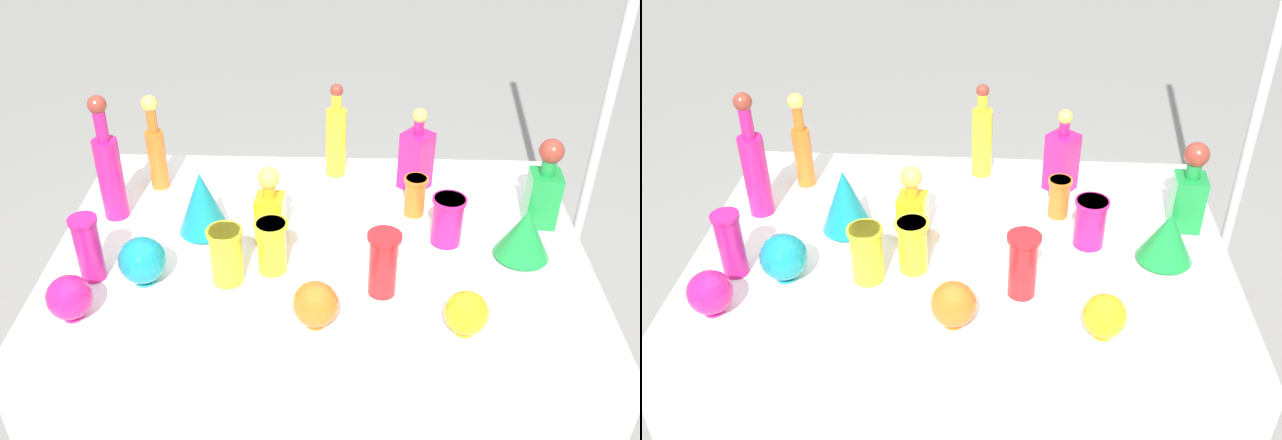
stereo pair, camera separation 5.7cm
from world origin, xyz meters
TOP-DOWN VIEW (x-y plane):
  - ground_plane at (0.00, 0.00)m, footprint 40.00×40.00m
  - display_table at (0.00, -0.03)m, footprint 1.69×1.16m
  - tall_bottle_0 at (-0.59, 0.35)m, footprint 0.07×0.07m
  - tall_bottle_1 at (-0.70, 0.16)m, footprint 0.08×0.08m
  - tall_bottle_2 at (0.04, 0.46)m, footprint 0.08×0.08m
  - square_decanter_0 at (0.33, 0.37)m, footprint 0.13×0.13m
  - square_decanter_1 at (-0.16, 0.04)m, footprint 0.10×0.10m
  - square_decanter_2 at (0.73, 0.16)m, footprint 0.11×0.11m
  - slender_vase_0 at (-0.14, -0.13)m, footprint 0.11×0.11m
  - slender_vase_1 at (0.41, 0.04)m, footprint 0.11×0.11m
  - slender_vase_2 at (-0.27, -0.18)m, footprint 0.11×0.11m
  - slender_vase_3 at (0.19, -0.22)m, footprint 0.10×0.10m
  - slender_vase_4 at (0.32, 0.20)m, footprint 0.08×0.08m
  - slender_vase_5 at (-0.68, -0.18)m, footprint 0.09×0.09m
  - fluted_vase_0 at (-0.38, 0.06)m, footprint 0.17×0.17m
  - fluted_vase_1 at (0.63, -0.04)m, footprint 0.17×0.17m
  - round_bowl_0 at (-0.68, -0.36)m, footprint 0.13×0.13m
  - round_bowl_1 at (-0.00, -0.37)m, footprint 0.13×0.13m
  - round_bowl_2 at (-0.52, -0.20)m, footprint 0.14×0.14m
  - round_bowl_3 at (0.41, -0.39)m, footprint 0.12×0.12m
  - price_tag_left at (0.38, -0.51)m, footprint 0.05×0.01m
  - canopy_pole at (1.11, 0.76)m, footprint 0.18×0.18m

SIDE VIEW (x-z plane):
  - ground_plane at x=0.00m, z-range 0.00..0.00m
  - display_table at x=0.00m, z-range 0.33..1.09m
  - price_tag_left at x=0.38m, z-range 0.76..0.80m
  - round_bowl_3 at x=0.41m, z-range 0.76..0.89m
  - round_bowl_0 at x=-0.68m, z-range 0.76..0.90m
  - round_bowl_1 at x=0.00m, z-range 0.76..0.90m
  - slender_vase_4 at x=0.32m, z-range 0.77..0.91m
  - round_bowl_2 at x=-0.52m, z-range 0.76..0.91m
  - slender_vase_1 at x=0.41m, z-range 0.77..0.93m
  - fluted_vase_1 at x=0.63m, z-range 0.76..0.94m
  - slender_vase_0 at x=-0.14m, z-range 0.77..0.94m
  - slender_vase_2 at x=-0.27m, z-range 0.77..0.95m
  - slender_vase_3 at x=0.19m, z-range 0.77..0.97m
  - slender_vase_5 at x=-0.68m, z-range 0.77..0.98m
  - square_decanter_1 at x=-0.16m, z-range 0.74..1.01m
  - fluted_vase_0 at x=-0.38m, z-range 0.76..0.99m
  - square_decanter_0 at x=0.33m, z-range 0.73..1.04m
  - square_decanter_2 at x=0.73m, z-range 0.74..1.05m
  - tall_bottle_2 at x=0.04m, z-range 0.73..1.09m
  - tall_bottle_0 at x=-0.59m, z-range 0.74..1.10m
  - canopy_pole at x=1.11m, z-range -0.26..2.10m
  - tall_bottle_1 at x=-0.70m, z-range 0.72..1.16m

